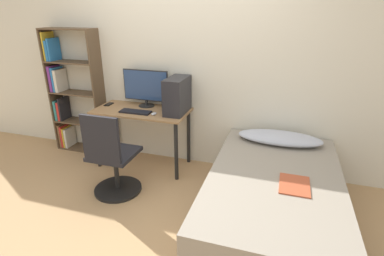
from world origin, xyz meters
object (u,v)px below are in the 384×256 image
bed (272,200)px  pc_tower (177,95)px  office_chair (112,163)px  bookshelf (69,94)px  keyboard (135,112)px  monitor (146,87)px

bed → pc_tower: pc_tower is taller
office_chair → pc_tower: size_ratio=2.19×
bookshelf → keyboard: bearing=-13.0°
office_chair → monitor: monitor is taller
bed → keyboard: 1.81m
keyboard → bed: bearing=-19.8°
pc_tower → monitor: bearing=165.0°
bookshelf → pc_tower: (1.59, -0.11, 0.15)m
bookshelf → office_chair: 1.47m
office_chair → bed: size_ratio=0.48×
office_chair → pc_tower: pc_tower is taller
bed → bookshelf: bearing=162.9°
bed → pc_tower: size_ratio=4.58×
bed → monitor: monitor is taller
office_chair → keyboard: 0.70m
office_chair → bed: office_chair is taller
keyboard → pc_tower: size_ratio=0.86×
monitor → keyboard: monitor is taller
bookshelf → keyboard: 1.15m
office_chair → pc_tower: (0.46, 0.74, 0.57)m
bookshelf → bed: size_ratio=0.84×
bookshelf → pc_tower: size_ratio=3.85×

